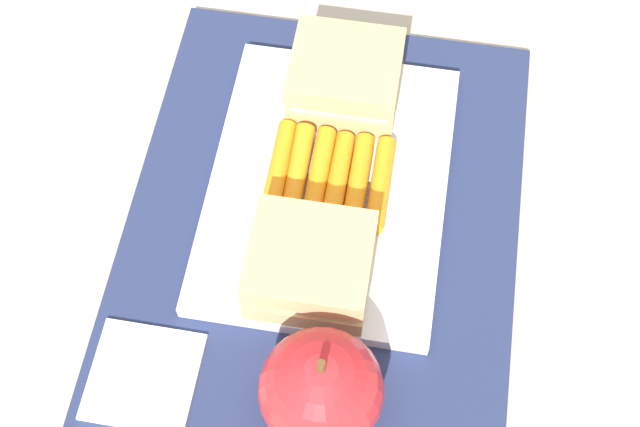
% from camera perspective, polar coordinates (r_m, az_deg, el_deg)
% --- Properties ---
extents(ground_plane, '(2.40, 2.40, 0.00)m').
position_cam_1_polar(ground_plane, '(0.65, 0.18, -0.83)').
color(ground_plane, '#B7AD99').
extents(lunchbag_mat, '(0.36, 0.28, 0.01)m').
position_cam_1_polar(lunchbag_mat, '(0.64, 0.18, -0.62)').
color(lunchbag_mat, navy).
rests_on(lunchbag_mat, ground_plane).
extents(food_tray, '(0.23, 0.17, 0.01)m').
position_cam_1_polar(food_tray, '(0.65, 0.54, 1.77)').
color(food_tray, white).
rests_on(food_tray, lunchbag_mat).
extents(sandwich_half_left, '(0.07, 0.08, 0.04)m').
position_cam_1_polar(sandwich_half_left, '(0.67, 1.63, 8.72)').
color(sandwich_half_left, tan).
rests_on(sandwich_half_left, food_tray).
extents(sandwich_half_right, '(0.07, 0.08, 0.04)m').
position_cam_1_polar(sandwich_half_right, '(0.58, -0.64, -3.34)').
color(sandwich_half_right, tan).
rests_on(sandwich_half_right, food_tray).
extents(carrot_sticks_bundle, '(0.08, 0.09, 0.02)m').
position_cam_1_polar(carrot_sticks_bundle, '(0.63, 0.55, 2.41)').
color(carrot_sticks_bundle, orange).
rests_on(carrot_sticks_bundle, food_tray).
extents(apple, '(0.08, 0.08, 0.09)m').
position_cam_1_polar(apple, '(0.55, 0.07, -11.29)').
color(apple, red).
rests_on(apple, lunchbag_mat).
extents(paper_napkin, '(0.07, 0.07, 0.00)m').
position_cam_1_polar(paper_napkin, '(0.60, -11.29, -10.23)').
color(paper_napkin, white).
rests_on(paper_napkin, lunchbag_mat).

